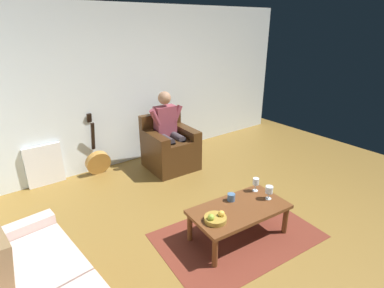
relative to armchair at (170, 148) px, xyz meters
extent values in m
plane|color=brown|center=(0.11, 2.24, -0.34)|extent=(7.14, 7.14, 0.00)
cube|color=silver|center=(0.11, -0.68, 0.96)|extent=(6.35, 0.06, 2.59)
cube|color=maroon|center=(0.38, 2.01, -0.33)|extent=(1.90, 1.33, 0.01)
cube|color=#412712|center=(0.00, 0.03, -0.12)|extent=(0.79, 0.80, 0.43)
cube|color=#412712|center=(0.00, 0.09, 0.14)|extent=(0.45, 0.66, 0.10)
cube|color=#412712|center=(-0.29, 0.04, 0.21)|extent=(0.20, 0.77, 0.24)
cube|color=#412712|center=(0.30, 0.02, 0.21)|extent=(0.20, 0.77, 0.24)
cube|color=#412712|center=(-0.01, -0.29, 0.32)|extent=(0.76, 0.15, 0.46)
cube|color=#8B3B48|center=(-0.01, -0.12, 0.45)|extent=(0.36, 0.20, 0.51)
sphere|color=#A87A5B|center=(-0.01, -0.12, 0.84)|extent=(0.21, 0.21, 0.21)
cylinder|color=#3E373C|center=(-0.10, 0.07, 0.21)|extent=(0.15, 0.39, 0.13)
cylinder|color=#3E373C|center=(-0.09, 0.27, -0.07)|extent=(0.12, 0.12, 0.53)
cylinder|color=#8B3B48|center=(-0.21, -0.06, 0.56)|extent=(0.20, 0.10, 0.29)
cylinder|color=#3E373C|center=(0.10, 0.07, 0.21)|extent=(0.15, 0.39, 0.13)
cylinder|color=#3E373C|center=(0.11, 0.26, -0.07)|extent=(0.12, 0.12, 0.53)
cylinder|color=#8B3B48|center=(0.20, -0.08, 0.56)|extent=(0.20, 0.10, 0.29)
cube|color=beige|center=(2.53, 1.26, 0.19)|extent=(0.82, 0.22, 0.20)
cube|color=beige|center=(2.41, 1.72, 0.14)|extent=(0.74, 0.83, 0.11)
cube|color=brown|center=(0.38, 2.01, 0.03)|extent=(1.15, 0.67, 0.04)
cylinder|color=brown|center=(-0.10, 2.29, -0.16)|extent=(0.06, 0.06, 0.34)
cylinder|color=brown|center=(0.90, 2.21, -0.16)|extent=(0.06, 0.06, 0.34)
cylinder|color=brown|center=(-0.14, 1.82, -0.16)|extent=(0.06, 0.06, 0.34)
cylinder|color=brown|center=(0.86, 1.73, -0.16)|extent=(0.06, 0.06, 0.34)
cylinder|color=#B37C37|center=(1.07, -0.47, -0.14)|extent=(0.39, 0.18, 0.41)
cylinder|color=black|center=(1.07, -0.42, -0.12)|extent=(0.11, 0.03, 0.11)
cube|color=black|center=(1.07, -0.57, 0.29)|extent=(0.05, 0.13, 0.47)
cube|color=black|center=(1.07, -0.63, 0.58)|extent=(0.07, 0.06, 0.14)
cube|color=white|center=(1.83, -0.61, -0.02)|extent=(0.52, 0.06, 0.63)
cylinder|color=silver|center=(-0.02, 2.08, 0.05)|extent=(0.07, 0.07, 0.01)
cylinder|color=silver|center=(-0.02, 2.08, 0.09)|extent=(0.01, 0.01, 0.07)
cylinder|color=silver|center=(-0.02, 2.08, 0.17)|extent=(0.09, 0.09, 0.08)
cylinder|color=#590C19|center=(-0.02, 2.08, 0.15)|extent=(0.08, 0.08, 0.03)
cylinder|color=silver|center=(-0.04, 1.87, 0.05)|extent=(0.07, 0.07, 0.01)
cylinder|color=silver|center=(-0.04, 1.87, 0.10)|extent=(0.01, 0.01, 0.08)
cylinder|color=silver|center=(-0.04, 1.87, 0.18)|extent=(0.08, 0.08, 0.08)
cylinder|color=#590C19|center=(-0.04, 1.87, 0.16)|extent=(0.07, 0.07, 0.03)
cylinder|color=olive|center=(0.76, 2.04, 0.07)|extent=(0.24, 0.24, 0.05)
sphere|color=#84A433|center=(0.82, 2.04, 0.12)|extent=(0.07, 0.07, 0.07)
sphere|color=gold|center=(0.69, 2.05, 0.12)|extent=(0.07, 0.07, 0.07)
cylinder|color=#45668B|center=(0.35, 1.85, 0.09)|extent=(0.09, 0.09, 0.09)
camera|label=1|loc=(2.53, 3.99, 1.96)|focal=28.41mm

